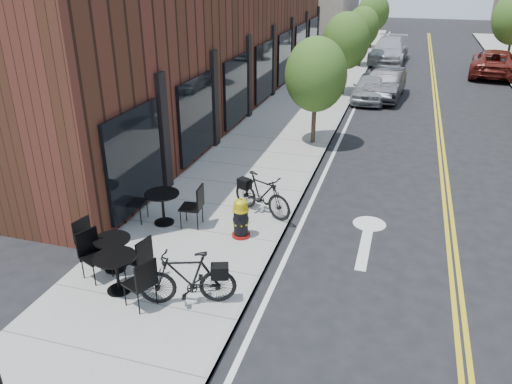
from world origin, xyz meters
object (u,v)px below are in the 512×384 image
(bicycle_left, at_px, (187,278))
(parked_car_b, at_px, (386,84))
(bistro_set_b, at_px, (116,268))
(bistro_set_c, at_px, (163,204))
(parked_car_far, at_px, (495,63))
(parked_car_c, at_px, (389,50))
(parked_car_a, at_px, (370,88))
(fire_hydrant, at_px, (241,218))
(bicycle_right, at_px, (262,194))
(bistro_set_a, at_px, (113,249))

(bicycle_left, relative_size, parked_car_b, 0.43)
(bistro_set_b, distance_m, bistro_set_c, 2.94)
(bicycle_left, xyz_separation_m, parked_car_far, (8.48, 25.85, 0.09))
(bicycle_left, height_order, parked_car_b, parked_car_b)
(bistro_set_b, distance_m, parked_car_c, 29.12)
(parked_car_a, relative_size, parked_car_c, 0.68)
(parked_car_far, bearing_deg, parked_car_c, -18.08)
(parked_car_a, bearing_deg, fire_hydrant, -95.04)
(bistro_set_b, height_order, parked_car_a, parked_car_a)
(bistro_set_c, bearing_deg, bicycle_right, 22.55)
(fire_hydrant, xyz_separation_m, parked_car_c, (2.01, 26.06, 0.21))
(fire_hydrant, relative_size, bistro_set_a, 0.55)
(bicycle_left, xyz_separation_m, bicycle_right, (0.31, 4.08, -0.00))
(parked_car_far, bearing_deg, bicycle_left, 79.12)
(bicycle_left, bearing_deg, bistro_set_a, -126.77)
(fire_hydrant, bearing_deg, bistro_set_a, -156.16)
(bistro_set_c, height_order, parked_car_a, parked_car_a)
(bistro_set_b, distance_m, parked_car_a, 17.99)
(fire_hydrant, bearing_deg, parked_car_far, 49.05)
(bicycle_left, height_order, parked_car_far, parked_car_far)
(bicycle_right, relative_size, parked_car_far, 0.33)
(bicycle_left, distance_m, bistro_set_a, 2.10)
(bicycle_right, height_order, bistro_set_a, bicycle_right)
(parked_car_c, bearing_deg, parked_car_a, -88.00)
(parked_car_b, bearing_deg, parked_car_c, 96.82)
(parked_car_c, relative_size, parked_car_far, 1.00)
(parked_car_b, distance_m, parked_car_c, 10.54)
(parked_car_b, bearing_deg, bistro_set_a, -100.13)
(bistro_set_a, relative_size, bistro_set_c, 0.91)
(bicycle_left, relative_size, bistro_set_b, 0.95)
(fire_hydrant, distance_m, bistro_set_a, 3.05)
(bistro_set_c, distance_m, parked_car_a, 15.25)
(bicycle_left, distance_m, parked_car_far, 27.20)
(bicycle_left, relative_size, bistro_set_c, 0.92)
(fire_hydrant, height_order, parked_car_b, parked_car_b)
(fire_hydrant, relative_size, parked_car_a, 0.27)
(parked_car_c, bearing_deg, bistro_set_b, -93.94)
(bicycle_left, bearing_deg, bistro_set_c, -165.18)
(bistro_set_c, distance_m, parked_car_c, 26.31)
(bicycle_left, distance_m, parked_car_a, 17.72)
(fire_hydrant, xyz_separation_m, bistro_set_c, (-2.10, 0.08, 0.06))
(bicycle_right, bearing_deg, bicycle_left, -160.07)
(parked_car_c, bearing_deg, bistro_set_a, -95.08)
(bicycle_right, distance_m, parked_car_a, 13.63)
(bistro_set_c, height_order, parked_car_b, parked_car_b)
(fire_hydrant, height_order, bicycle_left, bicycle_left)
(bistro_set_a, xyz_separation_m, parked_car_c, (4.17, 28.22, 0.20))
(fire_hydrant, relative_size, bicycle_left, 0.54)
(bistro_set_a, height_order, parked_car_b, parked_car_b)
(fire_hydrant, distance_m, bistro_set_c, 2.10)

